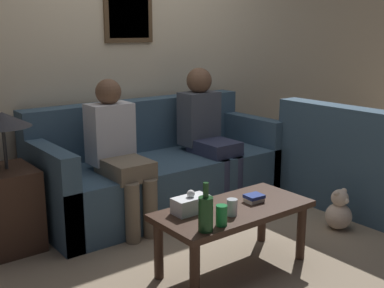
# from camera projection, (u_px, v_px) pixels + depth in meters

# --- Properties ---
(ground_plane) EXTENTS (16.00, 16.00, 0.00)m
(ground_plane) POSITION_uv_depth(u_px,v_px,m) (195.00, 223.00, 3.86)
(ground_plane) COLOR gray
(wall_back) EXTENTS (9.00, 0.08, 2.60)m
(wall_back) POSITION_uv_depth(u_px,v_px,m) (127.00, 54.00, 4.33)
(wall_back) COLOR beige
(wall_back) RESTS_ON ground_plane
(couch_main) EXTENTS (2.15, 0.89, 0.91)m
(couch_main) POSITION_uv_depth(u_px,v_px,m) (158.00, 171.00, 4.20)
(couch_main) COLOR #385166
(couch_main) RESTS_ON ground_plane
(couch_side) EXTENTS (0.89, 1.31, 0.91)m
(couch_side) POSITION_uv_depth(u_px,v_px,m) (365.00, 171.00, 4.19)
(couch_side) COLOR #385166
(couch_side) RESTS_ON ground_plane
(coffee_table) EXTENTS (1.03, 0.48, 0.42)m
(coffee_table) POSITION_uv_depth(u_px,v_px,m) (233.00, 217.00, 3.06)
(coffee_table) COLOR #382319
(coffee_table) RESTS_ON ground_plane
(side_table_with_lamp) EXTENTS (0.48, 0.46, 0.98)m
(side_table_with_lamp) POSITION_uv_depth(u_px,v_px,m) (2.00, 200.00, 3.33)
(side_table_with_lamp) COLOR #382319
(side_table_with_lamp) RESTS_ON ground_plane
(wine_bottle) EXTENTS (0.08, 0.08, 0.28)m
(wine_bottle) POSITION_uv_depth(u_px,v_px,m) (206.00, 213.00, 2.66)
(wine_bottle) COLOR #19421E
(wine_bottle) RESTS_ON coffee_table
(drinking_glass) EXTENTS (0.07, 0.07, 0.10)m
(drinking_glass) POSITION_uv_depth(u_px,v_px,m) (232.00, 207.00, 2.90)
(drinking_glass) COLOR silver
(drinking_glass) RESTS_ON coffee_table
(book_stack) EXTENTS (0.12, 0.10, 0.05)m
(book_stack) POSITION_uv_depth(u_px,v_px,m) (254.00, 198.00, 3.13)
(book_stack) COLOR beige
(book_stack) RESTS_ON coffee_table
(soda_can) EXTENTS (0.07, 0.07, 0.12)m
(soda_can) POSITION_uv_depth(u_px,v_px,m) (222.00, 215.00, 2.75)
(soda_can) COLOR #197A38
(soda_can) RESTS_ON coffee_table
(tissue_box) EXTENTS (0.23, 0.12, 0.15)m
(tissue_box) POSITION_uv_depth(u_px,v_px,m) (191.00, 204.00, 2.95)
(tissue_box) COLOR silver
(tissue_box) RESTS_ON coffee_table
(person_left) EXTENTS (0.34, 0.60, 1.15)m
(person_left) POSITION_uv_depth(u_px,v_px,m) (118.00, 149.00, 3.67)
(person_left) COLOR #756651
(person_left) RESTS_ON ground_plane
(person_right) EXTENTS (0.34, 0.60, 1.19)m
(person_right) POSITION_uv_depth(u_px,v_px,m) (207.00, 128.00, 4.28)
(person_right) COLOR #2D334C
(person_right) RESTS_ON ground_plane
(teddy_bear) EXTENTS (0.20, 0.20, 0.32)m
(teddy_bear) POSITION_uv_depth(u_px,v_px,m) (339.00, 212.00, 3.73)
(teddy_bear) COLOR beige
(teddy_bear) RESTS_ON ground_plane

